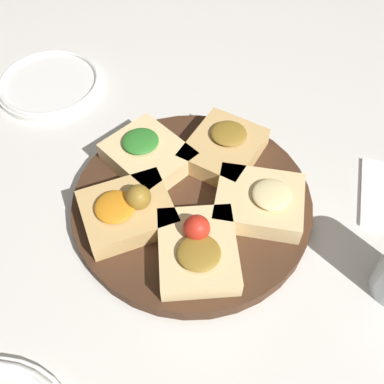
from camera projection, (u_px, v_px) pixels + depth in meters
name	position (u px, v px, depth m)	size (l,w,h in m)	color
ground_plane	(192.00, 207.00, 0.65)	(3.00, 3.00, 0.00)	silver
serving_board	(192.00, 203.00, 0.65)	(0.34, 0.34, 0.02)	#422819
focaccia_slice_0	(260.00, 201.00, 0.61)	(0.13, 0.14, 0.04)	#E5C689
focaccia_slice_1	(224.00, 148.00, 0.67)	(0.12, 0.11, 0.04)	tan
focaccia_slice_2	(148.00, 155.00, 0.66)	(0.13, 0.14, 0.04)	#E5C689
focaccia_slice_3	(128.00, 211.00, 0.60)	(0.15, 0.15, 0.06)	tan
focaccia_slice_4	(198.00, 249.00, 0.57)	(0.15, 0.14, 0.06)	#E5C689
plate_right	(50.00, 83.00, 0.81)	(0.19, 0.19, 0.02)	white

